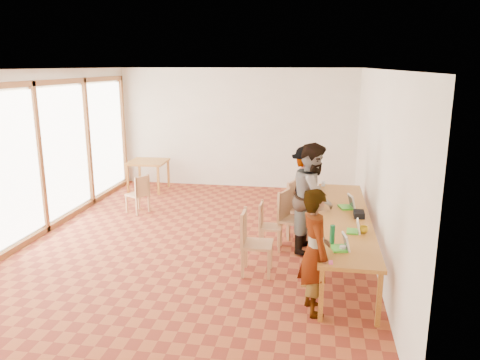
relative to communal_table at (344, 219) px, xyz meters
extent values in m
plane|color=#9F4A26|center=(-2.50, 0.43, -0.70)|extent=(8.00, 8.00, 0.00)
cube|color=white|center=(-2.50, 4.43, 0.80)|extent=(6.00, 0.10, 3.00)
cube|color=white|center=(-2.50, -3.57, 0.80)|extent=(6.00, 0.10, 3.00)
cube|color=white|center=(0.50, 0.43, 0.80)|extent=(0.10, 8.00, 3.00)
cube|color=white|center=(-5.46, 0.43, 0.80)|extent=(0.10, 8.00, 3.00)
cube|color=white|center=(-2.50, 0.43, 2.32)|extent=(6.00, 8.00, 0.04)
cube|color=#BE792A|center=(0.00, 0.00, 0.02)|extent=(0.80, 4.00, 0.05)
cube|color=#BE792A|center=(-0.34, -1.94, -0.35)|extent=(0.06, 0.06, 0.70)
cube|color=#BE792A|center=(-0.34, 1.94, -0.35)|extent=(0.06, 0.06, 0.70)
cube|color=#BE792A|center=(0.34, -1.94, -0.35)|extent=(0.06, 0.06, 0.70)
cube|color=#BE792A|center=(0.34, 1.94, -0.35)|extent=(0.06, 0.06, 0.70)
cube|color=#BE792A|center=(-4.60, 3.63, 0.02)|extent=(0.90, 0.90, 0.05)
cube|color=#BE792A|center=(-4.99, 3.24, -0.35)|extent=(0.05, 0.05, 0.70)
cube|color=#BE792A|center=(-4.99, 4.02, -0.35)|extent=(0.05, 0.05, 0.70)
cube|color=#BE792A|center=(-4.21, 3.24, -0.35)|extent=(0.05, 0.05, 0.70)
cube|color=#BE792A|center=(-4.21, 4.02, -0.35)|extent=(0.05, 0.05, 0.70)
cube|color=tan|center=(-1.29, -0.71, -0.24)|extent=(0.46, 0.46, 0.04)
cube|color=tan|center=(-1.49, -0.72, 0.02)|extent=(0.05, 0.45, 0.47)
cube|color=tan|center=(-1.19, 0.31, -0.32)|extent=(0.38, 0.38, 0.04)
cube|color=tan|center=(-1.36, 0.31, -0.10)|extent=(0.04, 0.38, 0.39)
cube|color=tan|center=(-0.80, 0.49, -0.24)|extent=(0.58, 0.58, 0.04)
cube|color=tan|center=(-0.99, 0.57, 0.02)|extent=(0.20, 0.44, 0.47)
cube|color=tan|center=(-0.68, 1.05, -0.22)|extent=(0.59, 0.59, 0.04)
cube|color=tan|center=(-0.88, 1.12, 0.05)|extent=(0.19, 0.46, 0.49)
cube|color=tan|center=(-4.19, 1.86, -0.31)|extent=(0.52, 0.52, 0.04)
cube|color=tan|center=(-4.04, 1.78, -0.09)|extent=(0.21, 0.35, 0.40)
imported|color=gray|center=(-0.44, -1.70, 0.11)|extent=(0.55, 0.68, 1.62)
imported|color=gray|center=(-0.50, 0.39, 0.22)|extent=(0.81, 0.98, 1.84)
imported|color=gray|center=(-0.64, 1.52, 0.10)|extent=(0.82, 1.15, 1.60)
cube|color=green|center=(-0.13, -1.42, 0.06)|extent=(0.22, 0.28, 0.03)
cube|color=white|center=(-0.04, -1.40, 0.15)|extent=(0.12, 0.24, 0.21)
cube|color=green|center=(0.08, -0.74, 0.06)|extent=(0.18, 0.24, 0.02)
cube|color=white|center=(0.17, -0.74, 0.14)|extent=(0.08, 0.22, 0.19)
cube|color=green|center=(0.04, 0.43, 0.06)|extent=(0.26, 0.32, 0.03)
cube|color=white|center=(0.14, 0.45, 0.16)|extent=(0.14, 0.26, 0.23)
imported|color=gold|center=(0.24, -0.74, 0.10)|extent=(0.12, 0.12, 0.10)
cylinder|color=#176C38|center=(-0.22, -1.29, 0.19)|extent=(0.07, 0.07, 0.28)
cylinder|color=silver|center=(-0.32, 1.84, 0.09)|extent=(0.07, 0.07, 0.09)
cylinder|color=white|center=(-0.08, -1.45, 0.08)|extent=(0.08, 0.08, 0.06)
cube|color=#EA4B91|center=(-0.24, -1.87, 0.05)|extent=(0.05, 0.10, 0.01)
cube|color=black|center=(0.23, -0.01, 0.09)|extent=(0.16, 0.26, 0.09)
camera|label=1|loc=(-0.45, -7.20, 2.36)|focal=35.00mm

